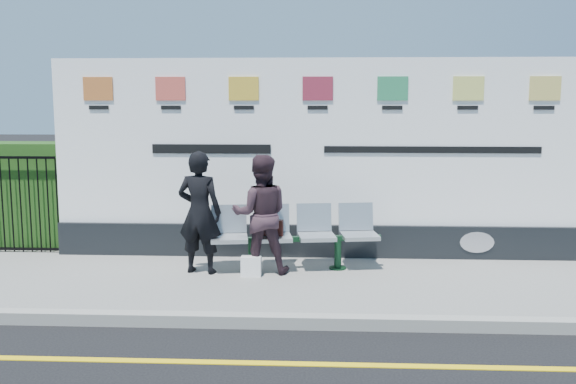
% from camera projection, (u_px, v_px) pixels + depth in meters
% --- Properties ---
extents(ground, '(80.00, 80.00, 0.00)m').
position_uv_depth(ground, '(262.00, 364.00, 6.14)').
color(ground, black).
extents(pavement, '(14.00, 3.00, 0.12)m').
position_uv_depth(pavement, '(279.00, 284.00, 8.60)').
color(pavement, gray).
rests_on(pavement, ground).
extents(kerb, '(14.00, 0.18, 0.14)m').
position_uv_depth(kerb, '(270.00, 321.00, 7.12)').
color(kerb, gray).
rests_on(kerb, ground).
extents(yellow_line, '(14.00, 0.10, 0.01)m').
position_uv_depth(yellow_line, '(262.00, 363.00, 6.14)').
color(yellow_line, yellow).
rests_on(yellow_line, ground).
extents(billboard, '(8.00, 0.30, 3.00)m').
position_uv_depth(billboard, '(317.00, 172.00, 9.72)').
color(billboard, black).
rests_on(billboard, pavement).
extents(hedge, '(2.35, 0.70, 1.70)m').
position_uv_depth(hedge, '(7.00, 194.00, 10.48)').
color(hedge, '#204715').
rests_on(hedge, pavement).
extents(bench, '(2.40, 0.94, 0.50)m').
position_uv_depth(bench, '(295.00, 252.00, 9.04)').
color(bench, '#ADB2B6').
rests_on(bench, pavement).
extents(woman_left, '(0.68, 0.51, 1.70)m').
position_uv_depth(woman_left, '(200.00, 212.00, 8.81)').
color(woman_left, black).
rests_on(woman_left, pavement).
extents(woman_right, '(0.86, 0.70, 1.65)m').
position_uv_depth(woman_right, '(261.00, 214.00, 8.82)').
color(woman_right, '#332129').
rests_on(woman_right, pavement).
extents(handbag_brown, '(0.29, 0.13, 0.22)m').
position_uv_depth(handbag_brown, '(273.00, 228.00, 8.95)').
color(handbag_brown, black).
rests_on(handbag_brown, bench).
extents(carrier_bag_white, '(0.27, 0.16, 0.27)m').
position_uv_depth(carrier_bag_white, '(251.00, 266.00, 8.74)').
color(carrier_bag_white, white).
rests_on(carrier_bag_white, pavement).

